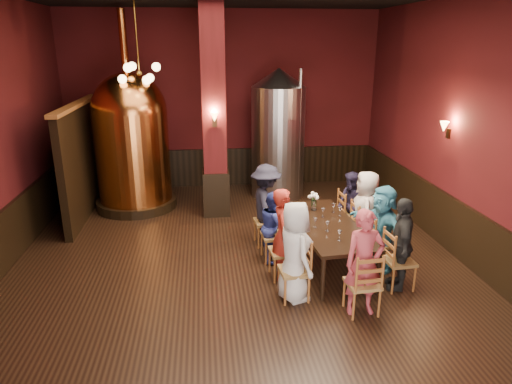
{
  "coord_description": "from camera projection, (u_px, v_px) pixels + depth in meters",
  "views": [
    {
      "loc": [
        -0.54,
        -6.96,
        3.69
      ],
      "look_at": [
        0.3,
        0.2,
        1.33
      ],
      "focal_mm": 32.0,
      "sensor_mm": 36.0,
      "label": 1
    }
  ],
  "objects": [
    {
      "name": "chair_3",
      "position": [
        266.0,
        221.0,
        8.66
      ],
      "size": [
        0.49,
        0.49,
        0.92
      ],
      "primitive_type": null,
      "rotation": [
        0.0,
        0.0,
        -1.5
      ],
      "color": "#985126",
      "rests_on": "ground"
    },
    {
      "name": "chair_4",
      "position": [
        399.0,
        261.0,
        7.1
      ],
      "size": [
        0.49,
        0.49,
        0.92
      ],
      "primitive_type": null,
      "rotation": [
        0.0,
        0.0,
        1.65
      ],
      "color": "#985126",
      "rests_on": "ground"
    },
    {
      "name": "wine_glass_1",
      "position": [
        333.0,
        208.0,
        8.27
      ],
      "size": [
        0.07,
        0.07,
        0.17
      ],
      "primitive_type": null,
      "color": "white",
      "rests_on": "dining_table"
    },
    {
      "name": "wine_glass_0",
      "position": [
        303.0,
        207.0,
        8.3
      ],
      "size": [
        0.07,
        0.07,
        0.17
      ],
      "primitive_type": null,
      "color": "white",
      "rests_on": "dining_table"
    },
    {
      "name": "person_1",
      "position": [
        283.0,
        234.0,
        7.33
      ],
      "size": [
        0.48,
        0.62,
        1.53
      ],
      "primitive_type": "imported",
      "rotation": [
        0.0,
        0.0,
        1.34
      ],
      "color": "maroon",
      "rests_on": "ground"
    },
    {
      "name": "person_6",
      "position": [
        366.0,
        212.0,
        8.25
      ],
      "size": [
        0.66,
        0.85,
        1.54
      ],
      "primitive_type": "imported",
      "rotation": [
        0.0,
        0.0,
        4.46
      ],
      "color": "#BFAFA8",
      "rests_on": "ground"
    },
    {
      "name": "chair_0",
      "position": [
        294.0,
        270.0,
        6.8
      ],
      "size": [
        0.49,
        0.49,
        0.92
      ],
      "primitive_type": null,
      "rotation": [
        0.0,
        0.0,
        -1.5
      ],
      "color": "#985126",
      "rests_on": "ground"
    },
    {
      "name": "person_4",
      "position": [
        401.0,
        244.0,
        7.02
      ],
      "size": [
        0.61,
        0.94,
        1.49
      ],
      "primitive_type": "imported",
      "rotation": [
        0.0,
        0.0,
        4.41
      ],
      "color": "black",
      "rests_on": "ground"
    },
    {
      "name": "chair_7",
      "position": [
        350.0,
        215.0,
        8.97
      ],
      "size": [
        0.49,
        0.49,
        0.92
      ],
      "primitive_type": null,
      "rotation": [
        0.0,
        0.0,
        1.65
      ],
      "color": "#985126",
      "rests_on": "ground"
    },
    {
      "name": "partition",
      "position": [
        83.0,
        161.0,
        10.07
      ],
      "size": [
        0.22,
        3.5,
        2.4
      ],
      "primitive_type": "cube",
      "color": "black",
      "rests_on": "ground"
    },
    {
      "name": "rose_vase",
      "position": [
        314.0,
        198.0,
        8.35
      ],
      "size": [
        0.2,
        0.2,
        0.35
      ],
      "color": "white",
      "rests_on": "dining_table"
    },
    {
      "name": "chair_6",
      "position": [
        364.0,
        228.0,
        8.35
      ],
      "size": [
        0.49,
        0.49,
        0.92
      ],
      "primitive_type": null,
      "rotation": [
        0.0,
        0.0,
        1.65
      ],
      "color": "#985126",
      "rests_on": "ground"
    },
    {
      "name": "person_8",
      "position": [
        364.0,
        263.0,
        6.34
      ],
      "size": [
        0.58,
        0.39,
        1.55
      ],
      "primitive_type": "imported",
      "rotation": [
        0.0,
        0.0,
        6.32
      ],
      "color": "#A23640",
      "rests_on": "ground"
    },
    {
      "name": "pendant_cluster",
      "position": [
        139.0,
        73.0,
        9.35
      ],
      "size": [
        0.9,
        0.9,
        1.7
      ],
      "primitive_type": null,
      "color": "#A57226",
      "rests_on": "room"
    },
    {
      "name": "copper_kettle",
      "position": [
        132.0,
        140.0,
        10.31
      ],
      "size": [
        1.85,
        1.85,
        4.38
      ],
      "rotation": [
        0.0,
        0.0,
        -0.04
      ],
      "color": "black",
      "rests_on": "ground"
    },
    {
      "name": "wine_glass_5",
      "position": [
        323.0,
        213.0,
        8.05
      ],
      "size": [
        0.07,
        0.07,
        0.17
      ],
      "primitive_type": null,
      "color": "white",
      "rests_on": "dining_table"
    },
    {
      "name": "wine_glass_7",
      "position": [
        315.0,
        223.0,
        7.6
      ],
      "size": [
        0.07,
        0.07,
        0.17
      ],
      "primitive_type": null,
      "color": "white",
      "rests_on": "dining_table"
    },
    {
      "name": "person_3",
      "position": [
        266.0,
        205.0,
        8.56
      ],
      "size": [
        0.67,
        1.06,
        1.57
      ],
      "primitive_type": "imported",
      "rotation": [
        0.0,
        0.0,
        1.65
      ],
      "color": "black",
      "rests_on": "ground"
    },
    {
      "name": "dining_table",
      "position": [
        327.0,
        227.0,
        7.81
      ],
      "size": [
        1.18,
        2.47,
        0.75
      ],
      "rotation": [
        0.0,
        0.0,
        0.07
      ],
      "color": "black",
      "rests_on": "ground"
    },
    {
      "name": "sconce_column",
      "position": [
        214.0,
        119.0,
        9.42
      ],
      "size": [
        0.2,
        0.2,
        0.36
      ],
      "primitive_type": null,
      "rotation": [
        0.0,
        0.0,
        3.14
      ],
      "color": "black",
      "rests_on": "column"
    },
    {
      "name": "column",
      "position": [
        214.0,
        114.0,
        9.68
      ],
      "size": [
        0.58,
        0.58,
        4.5
      ],
      "primitive_type": "cube",
      "color": "#4B1013",
      "rests_on": "ground"
    },
    {
      "name": "sconce_wall",
      "position": [
        449.0,
        129.0,
        8.27
      ],
      "size": [
        0.2,
        0.2,
        0.36
      ],
      "primitive_type": null,
      "rotation": [
        0.0,
        0.0,
        1.57
      ],
      "color": "black",
      "rests_on": "room"
    },
    {
      "name": "wine_glass_6",
      "position": [
        339.0,
        236.0,
        7.09
      ],
      "size": [
        0.07,
        0.07,
        0.17
      ],
      "primitive_type": null,
      "color": "white",
      "rests_on": "dining_table"
    },
    {
      "name": "chair_2",
      "position": [
        274.0,
        235.0,
        8.04
      ],
      "size": [
        0.49,
        0.49,
        0.92
      ],
      "primitive_type": null,
      "rotation": [
        0.0,
        0.0,
        -1.5
      ],
      "color": "#985126",
      "rests_on": "ground"
    },
    {
      "name": "chair_8",
      "position": [
        363.0,
        283.0,
        6.44
      ],
      "size": [
        0.49,
        0.49,
        0.92
      ],
      "primitive_type": null,
      "rotation": [
        0.0,
        0.0,
        3.22
      ],
      "color": "#985126",
      "rests_on": "ground"
    },
    {
      "name": "wine_glass_3",
      "position": [
        340.0,
        212.0,
        8.1
      ],
      "size": [
        0.07,
        0.07,
        0.17
      ],
      "primitive_type": null,
      "color": "white",
      "rests_on": "dining_table"
    },
    {
      "name": "wine_glass_4",
      "position": [
        328.0,
        226.0,
        7.45
      ],
      "size": [
        0.07,
        0.07,
        0.17
      ],
      "primitive_type": null,
      "color": "white",
      "rests_on": "dining_table"
    },
    {
      "name": "chair_5",
      "position": [
        380.0,
        243.0,
        7.73
      ],
      "size": [
        0.49,
        0.49,
        0.92
      ],
      "primitive_type": null,
      "rotation": [
        0.0,
        0.0,
        1.65
      ],
      "color": "#985126",
      "rests_on": "ground"
    },
    {
      "name": "wainscot_right",
      "position": [
        463.0,
        232.0,
        8.06
      ],
      "size": [
        0.08,
        9.9,
        1.0
      ],
      "primitive_type": "cube",
      "color": "black",
      "rests_on": "ground"
    },
    {
      "name": "person_5",
      "position": [
        382.0,
        228.0,
        7.64
      ],
      "size": [
        0.81,
        1.44,
        1.48
      ],
      "primitive_type": "imported",
      "rotation": [
        0.0,
        0.0,
        5.0
      ],
      "color": "teal",
      "rests_on": "ground"
    },
    {
      "name": "chair_1",
      "position": [
        283.0,
        251.0,
        7.42
      ],
      "size": [
        0.49,
        0.49,
        0.92
      ],
      "primitive_type": null,
      "rotation": [
        0.0,
        0.0,
        -1.5
      ],
      "color": "#985126",
      "rests_on": "ground"
    },
    {
      "name": "wine_glass_2",
      "position": [
        366.0,
        241.0,
        6.91
      ],
      "size": [
        0.07,
        0.07,
        0.17
      ],
      "primitive_type": null,
      "color": "white",
      "rests_on": "dining_table"
    },
    {
      "name": "wainscot_back",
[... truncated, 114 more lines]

